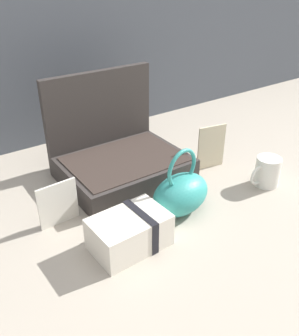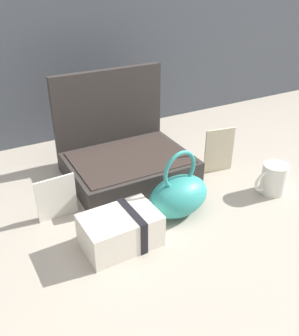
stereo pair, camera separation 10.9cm
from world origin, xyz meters
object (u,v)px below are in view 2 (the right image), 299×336
Objects in this scene: open_suitcase at (124,154)px; cream_toiletry_bag at (122,230)px; poster_card_right at (219,150)px; info_card_left at (56,198)px; teal_pouch_handbag at (179,195)px; coffee_mug at (273,179)px.

open_suitcase reaches higher than cream_toiletry_bag.
info_card_left is at bearing -169.26° from poster_card_right.
teal_pouch_handbag is 0.35m from info_card_left.
poster_card_right is (0.57, -0.00, 0.01)m from info_card_left.
coffee_mug is at bearing -0.00° from cream_toiletry_bag.
poster_card_right is at bearing 109.62° from coffee_mug.
coffee_mug is 0.75× the size of poster_card_right.
teal_pouch_handbag reaches higher than info_card_left.
info_card_left is at bearing 120.01° from cream_toiletry_bag.
teal_pouch_handbag reaches higher than poster_card_right.
coffee_mug is at bearing -8.20° from teal_pouch_handbag.
poster_card_right is at bearing 22.89° from cream_toiletry_bag.
info_card_left reaches higher than coffee_mug.
cream_toiletry_bag is at bearing -146.16° from poster_card_right.
open_suitcase is 0.29m from teal_pouch_handbag.
cream_toiletry_bag is 1.26× the size of poster_card_right.
open_suitcase reaches higher than coffee_mug.
coffee_mug is at bearing -42.86° from open_suitcase.
teal_pouch_handbag is at bearing -139.20° from poster_card_right.
coffee_mug is 0.21m from poster_card_right.
coffee_mug reaches higher than cream_toiletry_bag.
open_suitcase is at bearing 63.83° from cream_toiletry_bag.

